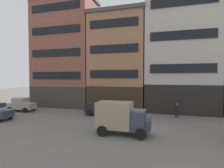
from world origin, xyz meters
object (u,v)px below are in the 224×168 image
object	(u,v)px
delivery_truck_near	(121,117)
pedestrian_officer	(177,109)
sedan_dark	(101,108)
sedan_light	(21,105)

from	to	relation	value
delivery_truck_near	pedestrian_officer	world-z (taller)	delivery_truck_near
delivery_truck_near	sedan_dark	xyz separation A→B (m)	(-4.05, 6.21, -0.51)
sedan_dark	pedestrian_officer	world-z (taller)	sedan_dark
pedestrian_officer	sedan_dark	bearing A→B (deg)	-171.38
sedan_light	sedan_dark	bearing A→B (deg)	2.59
delivery_truck_near	sedan_light	distance (m)	16.47
delivery_truck_near	pedestrian_officer	xyz separation A→B (m)	(4.71, 7.53, -0.44)
delivery_truck_near	pedestrian_officer	bearing A→B (deg)	58.01
delivery_truck_near	sedan_dark	distance (m)	7.43
pedestrian_officer	sedan_light	bearing A→B (deg)	-174.78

